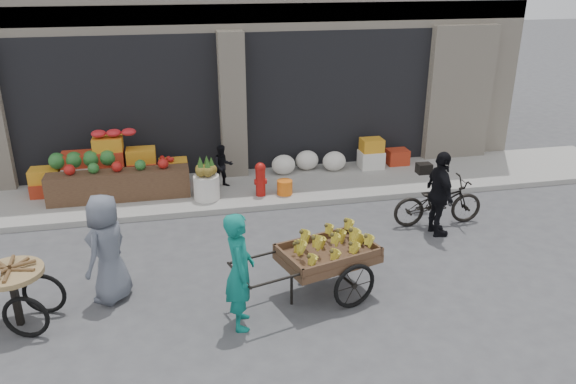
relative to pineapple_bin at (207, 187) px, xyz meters
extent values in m
plane|color=#424244|center=(0.75, -3.60, -0.37)|extent=(80.00, 80.00, 0.00)
cube|color=gray|center=(0.75, 0.50, -0.31)|extent=(18.00, 2.20, 0.12)
cube|color=beige|center=(0.75, 4.60, 3.13)|extent=(14.00, 6.00, 7.00)
cube|color=gray|center=(0.75, 1.75, 3.23)|extent=(14.00, 0.30, 0.40)
cube|color=black|center=(-1.73, 2.40, 1.30)|extent=(4.40, 1.60, 3.10)
cube|color=black|center=(3.23, 2.40, 1.30)|extent=(4.40, 1.60, 3.10)
cube|color=beige|center=(0.75, 1.55, 1.30)|extent=(0.55, 0.80, 3.22)
cube|color=brown|center=(-1.73, 0.35, 0.05)|extent=(2.80, 0.45, 0.60)
sphere|color=#1E5923|center=(-2.42, 0.85, 0.49)|extent=(0.34, 0.34, 0.34)
cylinder|color=silver|center=(0.00, 0.00, 0.00)|extent=(0.52, 0.52, 0.50)
cylinder|color=#A5140F|center=(1.10, -0.05, 0.03)|extent=(0.20, 0.20, 0.56)
sphere|color=#A5140F|center=(1.10, -0.05, 0.35)|extent=(0.22, 0.22, 0.22)
cylinder|color=orange|center=(1.60, -0.10, -0.10)|extent=(0.32, 0.32, 0.30)
ellipsoid|color=silver|center=(2.42, 1.10, -0.03)|extent=(1.70, 0.60, 0.44)
imported|color=black|center=(0.40, 0.60, 0.21)|extent=(0.51, 0.43, 0.93)
cube|color=brown|center=(1.45, -3.79, 0.25)|extent=(1.55, 1.22, 0.12)
torus|color=black|center=(1.73, -4.21, -0.03)|extent=(0.67, 0.25, 0.68)
torus|color=black|center=(1.47, -3.28, -0.03)|extent=(0.67, 0.25, 0.68)
cylinder|color=black|center=(0.88, -3.95, -0.09)|extent=(0.05, 0.05, 0.56)
imported|color=#0E7164|center=(0.11, -4.28, 0.45)|extent=(0.44, 0.63, 1.65)
cylinder|color=#9E7F51|center=(-2.83, -3.64, 0.43)|extent=(1.01, 1.01, 0.07)
cube|color=black|center=(-2.83, -3.64, 0.03)|extent=(0.10, 0.10, 0.80)
torus|color=black|center=(-2.66, -3.97, -0.06)|extent=(0.62, 0.20, 0.62)
torus|color=black|center=(-2.52, -3.43, -0.06)|extent=(0.62, 0.20, 0.62)
imported|color=slate|center=(-1.64, -3.23, 0.44)|extent=(0.84, 0.95, 1.63)
imported|color=black|center=(4.15, -1.88, 0.08)|extent=(1.74, 0.66, 0.90)
imported|color=black|center=(3.95, -2.28, 0.41)|extent=(0.41, 0.93, 1.57)
camera|label=1|loc=(-0.64, -10.69, 4.17)|focal=35.00mm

